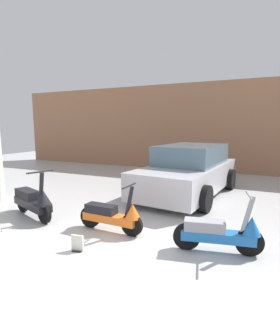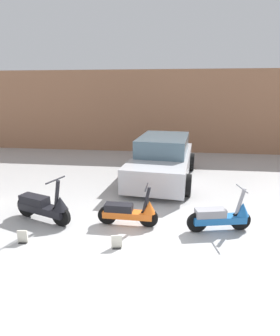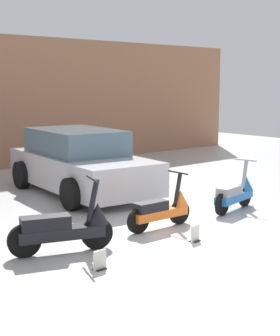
# 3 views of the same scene
# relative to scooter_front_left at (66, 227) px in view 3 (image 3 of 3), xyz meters

# --- Properties ---
(ground_plane) EXTENTS (28.00, 28.00, 0.00)m
(ground_plane) POSITION_rel_scooter_front_left_xyz_m (2.12, -0.99, -0.38)
(ground_plane) COLOR #B2B2B2
(scooter_front_left) EXTENTS (1.47, 0.76, 1.07)m
(scooter_front_left) POSITION_rel_scooter_front_left_xyz_m (0.00, 0.00, 0.00)
(scooter_front_left) COLOR black
(scooter_front_left) RESTS_ON ground_plane
(scooter_front_right) EXTENTS (1.33, 0.48, 0.93)m
(scooter_front_right) POSITION_rel_scooter_front_left_xyz_m (1.93, 0.04, -0.05)
(scooter_front_right) COLOR black
(scooter_front_right) RESTS_ON ground_plane
(scooter_front_center) EXTENTS (1.35, 0.57, 0.95)m
(scooter_front_center) POSITION_rel_scooter_front_left_xyz_m (3.87, 0.04, -0.04)
(scooter_front_center) COLOR black
(scooter_front_center) RESTS_ON ground_plane
(car_rear_left) EXTENTS (2.36, 4.33, 1.41)m
(car_rear_left) POSITION_rel_scooter_front_left_xyz_m (2.51, 3.35, 0.30)
(car_rear_left) COLOR #B7B7BC
(car_rear_left) RESTS_ON ground_plane
(placard_near_left_scooter) EXTENTS (0.20, 0.13, 0.26)m
(placard_near_left_scooter) POSITION_rel_scooter_front_left_xyz_m (-0.04, -0.88, -0.27)
(placard_near_left_scooter) COLOR black
(placard_near_left_scooter) RESTS_ON ground_plane
(placard_near_right_scooter) EXTENTS (0.20, 0.15, 0.26)m
(placard_near_right_scooter) POSITION_rel_scooter_front_left_xyz_m (1.80, -0.84, -0.27)
(placard_near_right_scooter) COLOR black
(placard_near_right_scooter) RESTS_ON ground_plane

